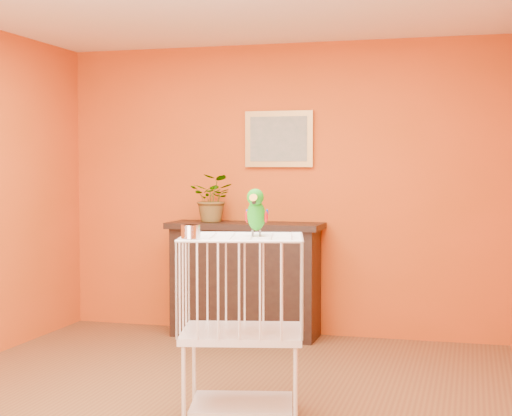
% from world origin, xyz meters
% --- Properties ---
extents(ground, '(4.50, 4.50, 0.00)m').
position_xyz_m(ground, '(0.00, 0.00, 0.00)').
color(ground, brown).
rests_on(ground, ground).
extents(room_shell, '(4.50, 4.50, 4.50)m').
position_xyz_m(room_shell, '(0.00, 0.00, 1.58)').
color(room_shell, '#D34C13').
rests_on(room_shell, ground).
extents(console_cabinet, '(1.36, 0.49, 1.01)m').
position_xyz_m(console_cabinet, '(-0.25, 2.01, 0.51)').
color(console_cabinet, black).
rests_on(console_cabinet, ground).
extents(potted_plant, '(0.38, 0.43, 0.33)m').
position_xyz_m(potted_plant, '(-0.55, 1.98, 1.18)').
color(potted_plant, '#26722D').
rests_on(potted_plant, console_cabinet).
extents(framed_picture, '(0.62, 0.04, 0.50)m').
position_xyz_m(framed_picture, '(0.00, 2.22, 1.75)').
color(framed_picture, '#C38F45').
rests_on(framed_picture, room_shell).
extents(birdcage, '(0.81, 0.69, 1.09)m').
position_xyz_m(birdcage, '(0.36, -0.17, 0.57)').
color(birdcage, white).
rests_on(birdcage, ground).
extents(feed_cup, '(0.11, 0.11, 0.08)m').
position_xyz_m(feed_cup, '(0.14, -0.44, 1.13)').
color(feed_cup, silver).
rests_on(feed_cup, birdcage).
extents(parrot, '(0.14, 0.26, 0.29)m').
position_xyz_m(parrot, '(0.44, -0.14, 1.23)').
color(parrot, '#59544C').
rests_on(parrot, birdcage).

